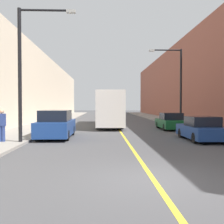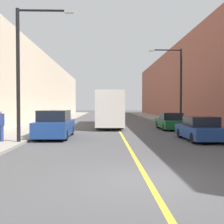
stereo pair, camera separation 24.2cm
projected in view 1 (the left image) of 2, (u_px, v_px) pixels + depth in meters
The scene contains 13 objects.
ground_plane at pixel (154, 181), 7.47m from camera, with size 200.00×200.00×0.00m, color #474749.
sidewalk_left at pixel (60, 120), 37.15m from camera, with size 3.64×72.00×0.15m, color gray.
sidewalk_right at pixel (164, 120), 37.72m from camera, with size 3.64×72.00×0.15m, color gray.
building_row_left at pixel (32, 88), 36.89m from camera, with size 4.00×72.00×9.25m, color beige.
building_row_right at pixel (191, 81), 37.71m from camera, with size 4.00×72.00×11.25m, color brown.
road_center_line at pixel (113, 120), 37.44m from camera, with size 0.16×72.00×0.01m, color gold.
bus at pixel (109, 108), 27.19m from camera, with size 2.45×12.16×3.42m.
parked_suv_left at pixel (56, 125), 17.18m from camera, with size 2.02×4.79×1.83m.
car_right_near at pixel (201, 129), 16.01m from camera, with size 1.88×4.25×1.47m.
car_right_mid at pixel (171, 122), 23.14m from camera, with size 1.88×4.32×1.48m.
street_lamp_left at pixel (26, 64), 14.28m from camera, with size 3.15×0.24×7.28m.
street_lamp_right at pixel (178, 82), 24.75m from camera, with size 3.15×0.24×7.30m.
pedestrian at pixel (2, 125), 14.43m from camera, with size 0.39×0.25×1.79m.
Camera 1 is at (-1.48, -7.36, 2.16)m, focal length 42.00 mm.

